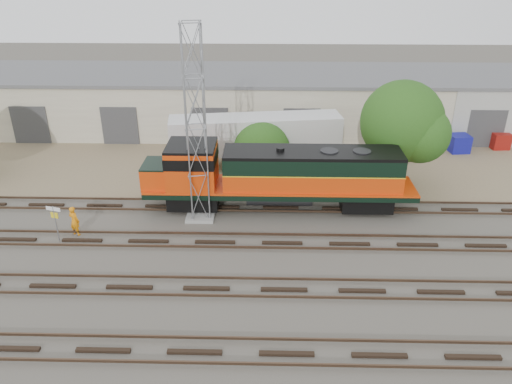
{
  "coord_description": "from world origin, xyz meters",
  "views": [
    {
      "loc": [
        -0.91,
        -23.78,
        15.87
      ],
      "look_at": [
        -1.62,
        4.0,
        2.2
      ],
      "focal_mm": 35.0,
      "sensor_mm": 36.0,
      "label": 1
    }
  ],
  "objects_px": {
    "semi_trailer": "(259,135)",
    "locomotive": "(275,175)",
    "signal_tower": "(196,130)",
    "worker": "(74,221)"
  },
  "relations": [
    {
      "from": "locomotive",
      "to": "worker",
      "type": "relative_size",
      "value": 9.28
    },
    {
      "from": "semi_trailer",
      "to": "signal_tower",
      "type": "bearing_deg",
      "value": -120.77
    },
    {
      "from": "locomotive",
      "to": "signal_tower",
      "type": "height_order",
      "value": "signal_tower"
    },
    {
      "from": "signal_tower",
      "to": "locomotive",
      "type": "bearing_deg",
      "value": 15.33
    },
    {
      "from": "signal_tower",
      "to": "worker",
      "type": "bearing_deg",
      "value": -161.97
    },
    {
      "from": "locomotive",
      "to": "semi_trailer",
      "type": "bearing_deg",
      "value": 98.95
    },
    {
      "from": "semi_trailer",
      "to": "locomotive",
      "type": "bearing_deg",
      "value": -88.9
    },
    {
      "from": "locomotive",
      "to": "semi_trailer",
      "type": "relative_size",
      "value": 1.31
    },
    {
      "from": "worker",
      "to": "semi_trailer",
      "type": "height_order",
      "value": "semi_trailer"
    },
    {
      "from": "signal_tower",
      "to": "semi_trailer",
      "type": "distance_m",
      "value": 10.02
    }
  ]
}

